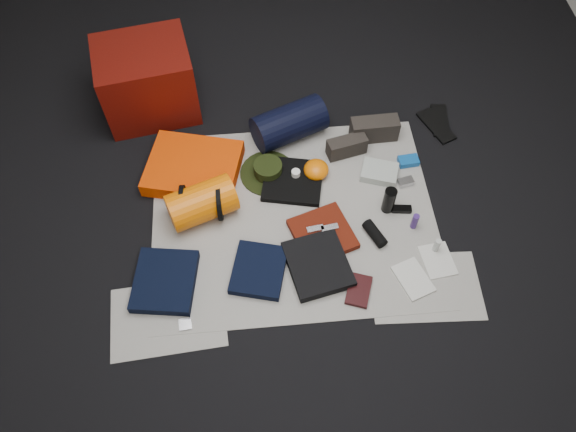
{
  "coord_description": "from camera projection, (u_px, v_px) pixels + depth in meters",
  "views": [
    {
      "loc": [
        -0.19,
        -1.71,
        2.7
      ],
      "look_at": [
        -0.04,
        -0.05,
        0.1
      ],
      "focal_mm": 35.0,
      "sensor_mm": 36.0,
      "label": 1
    }
  ],
  "objects": [
    {
      "name": "floor",
      "position": [
        294.0,
        218.0,
        3.21
      ],
      "size": [
        4.5,
        4.5,
        0.02
      ],
      "primitive_type": "cube",
      "color": "black",
      "rests_on": "ground"
    },
    {
      "name": "paperback_book",
      "position": [
        359.0,
        290.0,
        2.93
      ],
      "size": [
        0.17,
        0.21,
        0.03
      ],
      "primitive_type": "cube",
      "rotation": [
        0.0,
        0.0,
        -0.35
      ],
      "color": "black",
      "rests_on": "newspaper_mat"
    },
    {
      "name": "toiletry_purple",
      "position": [
        415.0,
        221.0,
        3.11
      ],
      "size": [
        0.04,
        0.04,
        0.11
      ],
      "primitive_type": "cylinder",
      "rotation": [
        0.0,
        0.0,
        0.21
      ],
      "color": "#3C216A",
      "rests_on": "newspaper_mat"
    },
    {
      "name": "stuff_sack",
      "position": [
        202.0,
        203.0,
        3.11
      ],
      "size": [
        0.42,
        0.33,
        0.22
      ],
      "primitive_type": "cylinder",
      "rotation": [
        0.0,
        1.57,
        0.35
      ],
      "color": "#E66503",
      "rests_on": "newspaper_mat"
    },
    {
      "name": "black_tshirt",
      "position": [
        293.0,
        181.0,
        3.31
      ],
      "size": [
        0.4,
        0.38,
        0.03
      ],
      "primitive_type": "cube",
      "rotation": [
        0.0,
        0.0,
        -0.21
      ],
      "color": "black",
      "rests_on": "newspaper_mat"
    },
    {
      "name": "red_cabinet",
      "position": [
        147.0,
        81.0,
        3.47
      ],
      "size": [
        0.63,
        0.55,
        0.46
      ],
      "primitive_type": "cube",
      "rotation": [
        0.0,
        0.0,
        0.17
      ],
      "color": "#550B06",
      "rests_on": "floor"
    },
    {
      "name": "tape_roll",
      "position": [
        296.0,
        173.0,
        3.3
      ],
      "size": [
        0.05,
        0.05,
        0.04
      ],
      "primitive_type": "cylinder",
      "color": "white",
      "rests_on": "black_tshirt"
    },
    {
      "name": "sleeping_pad",
      "position": [
        194.0,
        168.0,
        3.32
      ],
      "size": [
        0.62,
        0.55,
        0.1
      ],
      "primitive_type": "cube",
      "rotation": [
        0.0,
        0.0,
        -0.25
      ],
      "color": "#ED3F02",
      "rests_on": "newspaper_mat"
    },
    {
      "name": "trousers_navy_b",
      "position": [
        259.0,
        270.0,
        2.98
      ],
      "size": [
        0.34,
        0.37,
        0.05
      ],
      "primitive_type": "cube",
      "rotation": [
        0.0,
        0.0,
        -0.25
      ],
      "color": "black",
      "rests_on": "newspaper_mat"
    },
    {
      "name": "trousers_navy_a",
      "position": [
        165.0,
        281.0,
        2.94
      ],
      "size": [
        0.36,
        0.4,
        0.06
      ],
      "primitive_type": "cube",
      "rotation": [
        0.0,
        0.0,
        -0.15
      ],
      "color": "black",
      "rests_on": "newspaper_mat"
    },
    {
      "name": "hiking_boot_right",
      "position": [
        374.0,
        129.0,
        3.45
      ],
      "size": [
        0.29,
        0.12,
        0.15
      ],
      "primitive_type": "cube",
      "rotation": [
        0.0,
        0.0,
        0.03
      ],
      "color": "#2B2621",
      "rests_on": "newspaper_mat"
    },
    {
      "name": "map_printout",
      "position": [
        438.0,
        260.0,
        3.04
      ],
      "size": [
        0.19,
        0.23,
        0.01
      ],
      "primitive_type": "cube",
      "rotation": [
        0.0,
        0.0,
        0.12
      ],
      "color": "beige",
      "rests_on": "newspaper_mat"
    },
    {
      "name": "flip_flop_right",
      "position": [
        440.0,
        121.0,
        3.59
      ],
      "size": [
        0.14,
        0.28,
        0.02
      ],
      "primitive_type": "cube",
      "rotation": [
        0.0,
        0.0,
        -0.15
      ],
      "color": "black",
      "rests_on": "floor"
    },
    {
      "name": "navy_duffel",
      "position": [
        289.0,
        124.0,
        3.42
      ],
      "size": [
        0.49,
        0.38,
        0.23
      ],
      "primitive_type": "cylinder",
      "rotation": [
        0.0,
        1.57,
        0.4
      ],
      "color": "black",
      "rests_on": "newspaper_mat"
    },
    {
      "name": "red_shirt",
      "position": [
        323.0,
        234.0,
        3.11
      ],
      "size": [
        0.39,
        0.39,
        0.04
      ],
      "primitive_type": "cube",
      "rotation": [
        0.0,
        0.0,
        0.32
      ],
      "color": "#561509",
      "rests_on": "newspaper_mat"
    },
    {
      "name": "boonie_crown",
      "position": [
        268.0,
        169.0,
        3.32
      ],
      "size": [
        0.17,
        0.17,
        0.08
      ],
      "primitive_type": "cylinder",
      "color": "black",
      "rests_on": "boonie_brim"
    },
    {
      "name": "newspaper_mat",
      "position": [
        294.0,
        217.0,
        3.2
      ],
      "size": [
        1.6,
        1.3,
        0.01
      ],
      "primitive_type": "cube",
      "color": "#B6B2A8",
      "rests_on": "floor"
    },
    {
      "name": "sack_strap_right",
      "position": [
        220.0,
        201.0,
        3.12
      ],
      "size": [
        0.03,
        0.22,
        0.22
      ],
      "primitive_type": "cylinder",
      "rotation": [
        0.0,
        1.57,
        0.0
      ],
      "color": "black",
      "rests_on": "newspaper_mat"
    },
    {
      "name": "flip_flop_left",
      "position": [
        436.0,
        126.0,
        3.56
      ],
      "size": [
        0.21,
        0.31,
        0.02
      ],
      "primitive_type": "cube",
      "rotation": [
        0.0,
        0.0,
        0.4
      ],
      "color": "black",
      "rests_on": "floor"
    },
    {
      "name": "energy_bar_b",
      "position": [
        330.0,
        228.0,
        3.1
      ],
      "size": [
        0.1,
        0.05,
        0.01
      ],
      "primitive_type": "cube",
      "rotation": [
        0.0,
        0.0,
        0.14
      ],
      "color": "#B9B9BE",
      "rests_on": "red_shirt"
    },
    {
      "name": "sunglasses",
      "position": [
        402.0,
        209.0,
        3.21
      ],
      "size": [
        0.12,
        0.06,
        0.03
      ],
      "primitive_type": "cube",
      "rotation": [
        0.0,
        0.0,
        -0.12
      ],
      "color": "black",
      "rests_on": "newspaper_mat"
    },
    {
      "name": "water_bottle",
      "position": [
        389.0,
        200.0,
        3.15
      ],
      "size": [
        0.09,
        0.09,
        0.17
      ],
      "primitive_type": "cylinder",
      "rotation": [
        0.0,
        0.0,
        -0.26
      ],
      "color": "black",
      "rests_on": "newspaper_mat"
    },
    {
      "name": "newspaper_sheet_front_right",
      "position": [
        425.0,
        287.0,
        2.96
      ],
      "size": [
        0.6,
        0.43,
        0.0
      ],
      "primitive_type": "cube",
      "rotation": [
        0.0,
        0.0,
        -0.05
      ],
      "color": "#B6B2A8",
      "rests_on": "floor"
    },
    {
      "name": "trousers_charcoal",
      "position": [
        318.0,
        265.0,
        3.0
      ],
      "size": [
        0.38,
        0.41,
        0.06
      ],
      "primitive_type": "cube",
      "rotation": [
        0.0,
        0.0,
        0.21
      ],
      "color": "black",
      "rests_on": "newspaper_mat"
    },
    {
      "name": "speaker",
      "position": [
        375.0,
        234.0,
        3.1
      ],
      "size": [
        0.13,
        0.17,
        0.06
      ],
      "primitive_type": "cylinder",
      "rotation": [
        1.57,
        0.0,
        0.43
      ],
      "color": "black",
      "rests_on": "newspaper_mat"
    },
    {
      "name": "compact_camera",
      "position": [
        406.0,
        182.0,
        3.3
      ],
      "size": [
        0.1,
        0.07,
        0.04
      ],
      "primitive_type": "cube",
      "rotation": [
        0.0,
        0.0,
        0.21
      ],
      "color": "#B9B9BE",
      "rests_on": "newspaper_mat"
    },
    {
      "name": "key_cluster",
      "position": [
        185.0,
        324.0,
        2.84
      ],
      "size": [
        0.07,
        0.07,
        0.01
      ],
      "primitive_type": "cube",
      "rotation": [
        0.0,
        0.0,
        0.09
      ],
      "color": "#B9B9BE",
      "rests_on": "newspaper_mat"
    },
    {
      "name": "orange_stuff_sack",
      "position": [
        316.0,
        170.0,
        3.31
      ],
      "size": [
        0.17,
        0.17,
        0.1
      ],
      "primitive_type": "ellipsoid",
      "rotation": [
        0.0,
        0.0,
        -0.14
      ],
      "color": "#E66503",
      "rests_on": "newspaper_mat"
    },
    {
      "name": "hiking_boot_left",
      "position": [
        347.0,
        146.0,
        3.4
      ],
      "size": [
        0.25,
        0.14,
        0.12
      ],
      "primitive_type": "cube",
      "rotation": [
        0.0,
        0.0,
        0.23
      ],
      "color": "#2B2621",
      "rests_on": "newspaper_mat"
    },
    {
      "name": "cyan_case",
      "position": [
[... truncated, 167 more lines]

